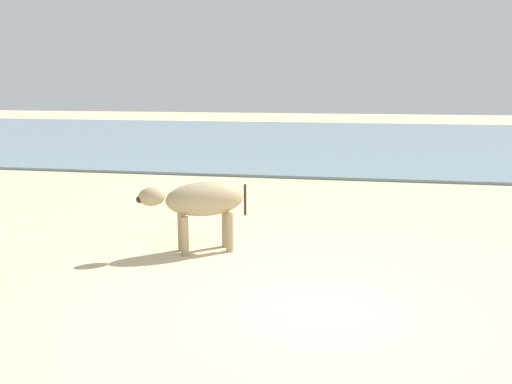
% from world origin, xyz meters
% --- Properties ---
extents(ground, '(80.00, 80.00, 0.00)m').
position_xyz_m(ground, '(0.00, 0.00, 0.00)').
color(ground, '#CCB789').
extents(sea_water, '(60.00, 20.00, 0.08)m').
position_xyz_m(sea_water, '(0.00, 18.46, 0.04)').
color(sea_water, slate).
rests_on(sea_water, ground).
extents(cow_adult_dun, '(1.59, 1.06, 1.09)m').
position_xyz_m(cow_adult_dun, '(-1.89, 1.85, 0.78)').
color(cow_adult_dun, tan).
rests_on(cow_adult_dun, ground).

